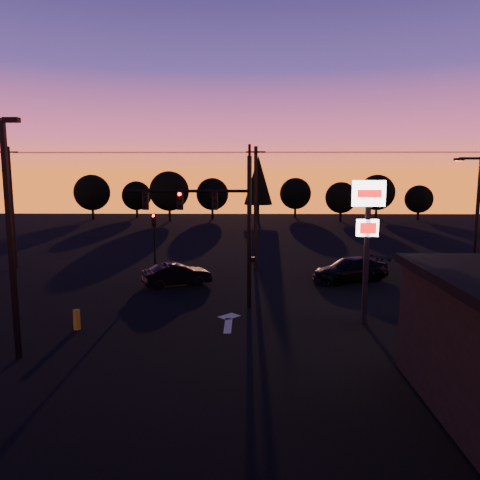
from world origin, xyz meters
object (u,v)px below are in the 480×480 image
object	(u,v)px
parking_lot_light	(9,224)
car_mid	(177,274)
secondary_signal	(154,235)
bollard	(77,320)
suv_parked	(477,347)
pylon_sign	(368,221)
car_right	(350,270)
streetlight	(475,223)
traffic_signal_mast	(219,215)

from	to	relation	value
parking_lot_light	car_mid	size ratio (longest dim) A/B	2.12
secondary_signal	bollard	size ratio (longest dim) A/B	4.70
parking_lot_light	bollard	size ratio (longest dim) A/B	9.88
bollard	parking_lot_light	bearing A→B (deg)	-107.59
car_mid	suv_parked	size ratio (longest dim) A/B	0.95
pylon_sign	bollard	world-z (taller)	pylon_sign
parking_lot_light	bollard	bearing A→B (deg)	72.41
parking_lot_light	pylon_sign	distance (m)	15.19
parking_lot_light	car_right	distance (m)	21.04
secondary_signal	suv_parked	world-z (taller)	secondary_signal
streetlight	suv_parked	bearing A→B (deg)	-113.75
secondary_signal	streetlight	bearing A→B (deg)	-17.56
car_right	suv_parked	size ratio (longest dim) A/B	1.16
parking_lot_light	suv_parked	size ratio (longest dim) A/B	2.01
bollard	car_mid	distance (m)	9.10
secondary_signal	streetlight	distance (m)	19.89
secondary_signal	car_right	world-z (taller)	secondary_signal
suv_parked	bollard	bearing A→B (deg)	159.99
streetlight	car_mid	distance (m)	17.70
car_mid	suv_parked	world-z (taller)	car_mid
pylon_sign	car_mid	bearing A→B (deg)	143.99
secondary_signal	car_mid	world-z (taller)	secondary_signal
traffic_signal_mast	streetlight	bearing A→B (deg)	6.14
parking_lot_light	streetlight	xyz separation A→B (m)	(21.41, 8.50, -0.85)
secondary_signal	streetlight	size ratio (longest dim) A/B	0.54
secondary_signal	car_right	distance (m)	13.46
car_mid	suv_parked	xyz separation A→B (m)	(13.14, -12.04, -0.08)
car_mid	parking_lot_light	bearing A→B (deg)	135.46
parking_lot_light	car_mid	distance (m)	13.42
car_right	suv_parked	xyz separation A→B (m)	(1.84, -13.45, -0.14)
traffic_signal_mast	suv_parked	world-z (taller)	traffic_signal_mast
pylon_sign	traffic_signal_mast	bearing A→B (deg)	160.64
secondary_signal	car_right	xyz separation A→B (m)	(13.23, -1.27, -2.09)
bollard	car_mid	world-z (taller)	car_mid
car_right	pylon_sign	bearing A→B (deg)	-31.98
traffic_signal_mast	parking_lot_light	world-z (taller)	parking_lot_light
parking_lot_light	streetlight	size ratio (longest dim) A/B	1.14
car_right	bollard	bearing A→B (deg)	-80.04
traffic_signal_mast	car_right	xyz separation A→B (m)	(8.33, 6.23, -4.17)
pylon_sign	car_mid	world-z (taller)	pylon_sign
traffic_signal_mast	suv_parked	bearing A→B (deg)	-35.37
traffic_signal_mast	secondary_signal	bearing A→B (deg)	123.19
traffic_signal_mast	pylon_sign	distance (m)	7.52
secondary_signal	car_mid	bearing A→B (deg)	-54.16
traffic_signal_mast	bollard	bearing A→B (deg)	-150.22
parking_lot_light	car_mid	bearing A→B (deg)	69.47
bollard	car_right	world-z (taller)	car_right
secondary_signal	bollard	world-z (taller)	secondary_signal
traffic_signal_mast	suv_parked	xyz separation A→B (m)	(10.17, -7.22, -4.30)
secondary_signal	pylon_sign	bearing A→B (deg)	-39.77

